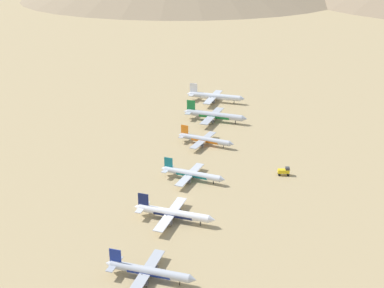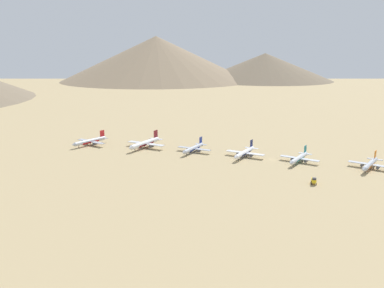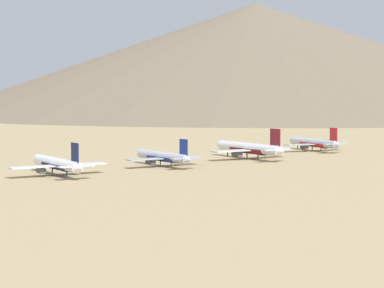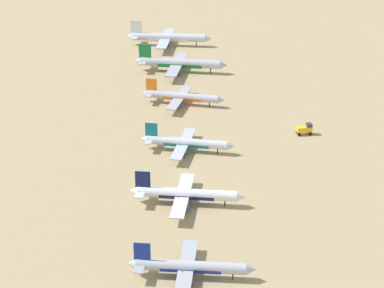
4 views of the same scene
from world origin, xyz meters
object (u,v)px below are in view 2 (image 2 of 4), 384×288
parked_jet_4 (299,158)px  service_truck (314,180)px  parked_jet_1 (145,143)px  parked_jet_3 (245,153)px  parked_jet_0 (90,141)px  parked_jet_2 (194,148)px  parked_jet_5 (370,164)px

parked_jet_4 → service_truck: (39.27, 16.44, -0.91)m
parked_jet_1 → parked_jet_3: size_ratio=1.14×
parked_jet_1 → parked_jet_3: (-7.84, 74.00, -0.43)m
parked_jet_1 → service_truck: (28.78, 126.11, -1.54)m
parked_jet_0 → parked_jet_2: bearing=100.9°
parked_jet_3 → parked_jet_1: bearing=-84.0°
parked_jet_3 → service_truck: size_ratio=5.92×
parked_jet_0 → parked_jet_4: bearing=98.1°
parked_jet_2 → parked_jet_3: bearing=95.8°
parked_jet_1 → service_truck: 129.36m
parked_jet_0 → parked_jet_1: (-11.10, 41.96, 0.44)m
parked_jet_0 → parked_jet_5: size_ratio=1.04×
parked_jet_0 → parked_jet_5: 195.02m
parked_jet_0 → parked_jet_2: (-15.24, 79.48, -0.20)m
parked_jet_2 → parked_jet_3: parked_jet_3 is taller
parked_jet_1 → parked_jet_4: (-10.49, 109.68, -0.63)m
parked_jet_1 → parked_jet_3: parked_jet_1 is taller
parked_jet_2 → parked_jet_3: size_ratio=0.93×
parked_jet_3 → service_truck: parked_jet_3 is taller
parked_jet_5 → parked_jet_1: bearing=-84.3°
parked_jet_4 → parked_jet_1: bearing=-84.5°
parked_jet_1 → parked_jet_4: size_ratio=1.21×
parked_jet_2 → parked_jet_5: bearing=95.6°
parked_jet_1 → parked_jet_5: 152.03m
parked_jet_2 → parked_jet_5: (-11.08, 113.75, 0.09)m
parked_jet_4 → parked_jet_5: (-4.73, 41.59, 0.07)m
parked_jet_3 → parked_jet_0: bearing=-80.7°
parked_jet_3 → service_truck: bearing=54.9°
parked_jet_1 → parked_jet_4: 110.18m
parked_jet_0 → parked_jet_1: bearing=104.8°
parked_jet_1 → parked_jet_5: bearing=95.7°
parked_jet_0 → parked_jet_3: (-18.94, 115.96, 0.01)m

